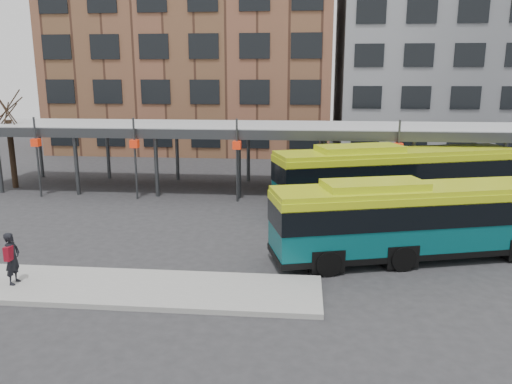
{
  "coord_description": "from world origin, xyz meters",
  "views": [
    {
      "loc": [
        0.79,
        -18.3,
        7.13
      ],
      "look_at": [
        -1.4,
        4.49,
        1.8
      ],
      "focal_mm": 35.0,
      "sensor_mm": 36.0,
      "label": 1
    }
  ],
  "objects_px": {
    "bus_rear": "(395,176)",
    "tree": "(12,151)",
    "pedestrian": "(12,258)",
    "bus_front": "(418,218)"
  },
  "relations": [
    {
      "from": "bus_rear",
      "to": "tree",
      "type": "bearing_deg",
      "value": 152.63
    },
    {
      "from": "pedestrian",
      "to": "bus_rear",
      "type": "bearing_deg",
      "value": -52.72
    },
    {
      "from": "tree",
      "to": "bus_rear",
      "type": "relative_size",
      "value": 0.42
    },
    {
      "from": "bus_front",
      "to": "bus_rear",
      "type": "height_order",
      "value": "bus_rear"
    },
    {
      "from": "bus_front",
      "to": "bus_rear",
      "type": "bearing_deg",
      "value": 71.53
    },
    {
      "from": "bus_front",
      "to": "pedestrian",
      "type": "xyz_separation_m",
      "value": [
        -14.34,
        -4.32,
        -0.58
      ]
    },
    {
      "from": "bus_front",
      "to": "pedestrian",
      "type": "relative_size",
      "value": 6.58
    },
    {
      "from": "bus_front",
      "to": "pedestrian",
      "type": "height_order",
      "value": "bus_front"
    },
    {
      "from": "bus_rear",
      "to": "pedestrian",
      "type": "xyz_separation_m",
      "value": [
        -14.71,
        -11.65,
        -0.79
      ]
    },
    {
      "from": "bus_front",
      "to": "pedestrian",
      "type": "bearing_deg",
      "value": -178.79
    }
  ]
}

